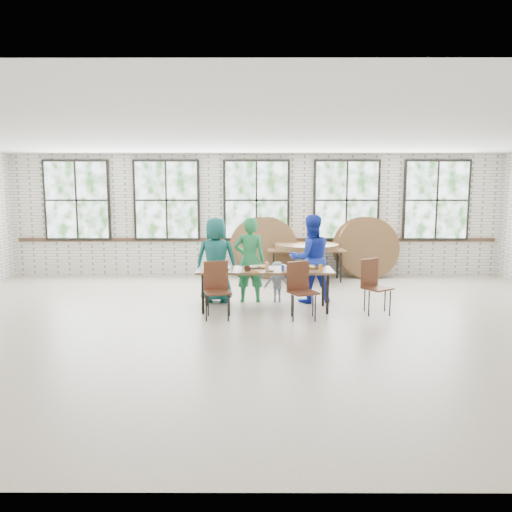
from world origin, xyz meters
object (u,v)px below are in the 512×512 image
at_px(storage_table, 306,252).
at_px(chair_near_right, 301,285).
at_px(dining_table, 265,272).
at_px(chair_near_left, 217,285).

bearing_deg(storage_table, chair_near_right, -96.64).
distance_m(dining_table, chair_near_left, 0.98).
height_order(dining_table, chair_near_right, chair_near_right).
bearing_deg(dining_table, chair_near_right, -42.79).
xyz_separation_m(chair_near_left, chair_near_right, (1.41, -0.03, 0.00)).
bearing_deg(storage_table, dining_table, -108.93).
distance_m(chair_near_right, storage_table, 3.46).
bearing_deg(chair_near_right, chair_near_left, 153.73).
distance_m(dining_table, storage_table, 3.06).
bearing_deg(chair_near_left, storage_table, 48.05).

